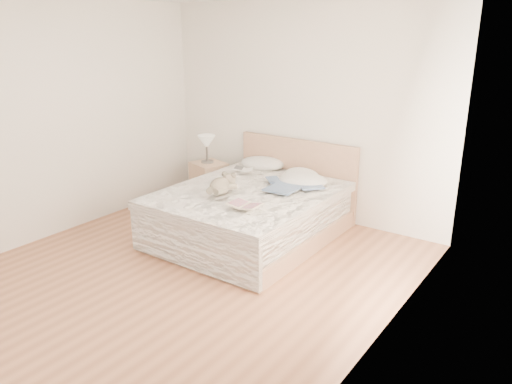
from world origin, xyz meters
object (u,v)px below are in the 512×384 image
at_px(photo_book, 243,170).
at_px(bed, 253,212).
at_px(childrens_book, 245,206).
at_px(table_lamp, 207,143).
at_px(teddy_bear, 220,191).
at_px(nightstand, 209,182).

bearing_deg(photo_book, bed, -70.39).
bearing_deg(childrens_book, table_lamp, 139.18).
bearing_deg(teddy_bear, childrens_book, -29.67).
bearing_deg(teddy_bear, bed, 61.13).
bearing_deg(nightstand, photo_book, -15.27).
bearing_deg(bed, teddy_bear, -108.68).
bearing_deg(childrens_book, photo_book, 125.34).
bearing_deg(nightstand, teddy_bear, -45.27).
bearing_deg(bed, childrens_book, -61.43).
bearing_deg(photo_book, nightstand, 138.52).
bearing_deg(nightstand, bed, -28.89).
bearing_deg(childrens_book, bed, 116.57).
bearing_deg(teddy_bear, table_lamp, 125.12).
height_order(photo_book, teddy_bear, teddy_bear).
distance_m(nightstand, photo_book, 0.86).
xyz_separation_m(photo_book, childrens_book, (0.82, -1.08, 0.00)).
xyz_separation_m(table_lamp, photo_book, (0.79, -0.22, -0.21)).
xyz_separation_m(bed, photo_book, (-0.50, 0.49, 0.32)).
relative_size(bed, table_lamp, 5.55).
relative_size(photo_book, teddy_bear, 0.76).
relative_size(childrens_book, teddy_bear, 0.94).
distance_m(nightstand, teddy_bear, 1.62).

